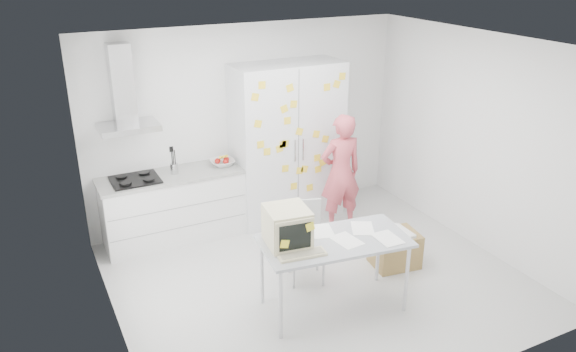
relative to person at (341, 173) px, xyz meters
name	(u,v)px	position (x,y,z in m)	size (l,w,h in m)	color
floor	(317,279)	(-0.91, -1.00, -0.82)	(4.50, 4.00, 0.02)	silver
walls	(290,151)	(-0.91, -0.28, 0.54)	(4.52, 4.01, 2.70)	white
ceiling	(322,45)	(-0.91, -1.00, 1.89)	(4.50, 4.00, 0.02)	white
counter_run	(174,206)	(-2.10, 0.70, -0.34)	(1.84, 0.63, 1.28)	white
range_hood	(124,96)	(-2.56, 0.84, 1.15)	(0.70, 0.48, 1.01)	silver
tall_cabinet	(287,143)	(-0.46, 0.68, 0.29)	(1.50, 0.68, 2.20)	silver
person	(341,173)	(0.00, 0.00, 0.00)	(0.59, 0.39, 1.62)	#CB4F5A
desk	(305,234)	(-1.33, -1.47, 0.11)	(1.60, 0.95, 1.21)	#A8ACB3
chair	(305,236)	(-1.00, -0.88, -0.28)	(0.53, 0.53, 0.93)	#B1B1AF
cardboard_box	(395,249)	(0.09, -1.15, -0.59)	(0.59, 0.49, 0.47)	olive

